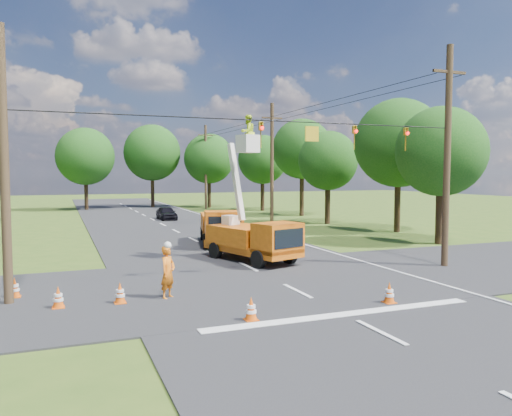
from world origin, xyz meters
name	(u,v)px	position (x,y,z in m)	size (l,w,h in m)	color
ground	(176,232)	(0.00, 20.00, 0.00)	(140.00, 140.00, 0.00)	#355118
road_main	(176,232)	(0.00, 20.00, 0.00)	(12.00, 100.00, 0.06)	black
road_cross	(275,281)	(0.00, 2.00, 0.00)	(56.00, 10.00, 0.07)	black
stop_bar	(345,316)	(0.00, -3.20, 0.00)	(9.00, 0.45, 0.02)	silver
edge_line	(248,229)	(5.60, 20.00, 0.00)	(0.12, 90.00, 0.02)	silver
bucket_truck	(253,230)	(0.77, 6.39, 1.54)	(3.49, 5.72, 7.09)	orange
second_truck	(221,226)	(1.08, 12.44, 1.12)	(3.34, 6.06, 2.15)	orange
ground_worker	(168,272)	(-4.51, 0.80, 0.91)	(0.66, 0.43, 1.81)	orange
distant_car	(166,213)	(1.23, 29.60, 0.62)	(1.46, 3.64, 1.24)	black
traffic_cone_0	(251,309)	(-2.81, -2.69, 0.36)	(0.38, 0.38, 0.71)	#E2530B
traffic_cone_1	(389,293)	(2.10, -2.54, 0.36)	(0.38, 0.38, 0.71)	#E2530B
traffic_cone_2	(259,253)	(1.20, 6.69, 0.36)	(0.38, 0.38, 0.71)	#E2530B
traffic_cone_3	(251,242)	(2.22, 10.48, 0.36)	(0.38, 0.38, 0.71)	#E2530B
traffic_cone_4	(120,293)	(-6.12, 0.66, 0.36)	(0.38, 0.38, 0.71)	#E2530B
traffic_cone_5	(58,298)	(-7.99, 0.80, 0.36)	(0.38, 0.38, 0.71)	#E2530B
traffic_cone_6	(15,288)	(-9.38, 2.78, 0.36)	(0.38, 0.38, 0.71)	#E2530B
pole_right_near	(447,155)	(8.50, 2.00, 5.11)	(1.80, 0.30, 10.00)	#4C3823
pole_right_mid	(272,163)	(8.50, 22.00, 5.11)	(1.80, 0.30, 10.00)	#4C3823
pole_right_far	(206,166)	(8.50, 42.00, 5.11)	(1.80, 0.30, 10.00)	#4C3823
pole_left	(4,166)	(-9.50, 2.00, 4.50)	(0.30, 0.30, 9.00)	#4C3823
signal_span	(326,134)	(2.23, 1.99, 5.88)	(18.00, 0.29, 1.07)	black
tree_right_a	(441,152)	(13.50, 8.00, 5.56)	(5.40, 5.40, 8.28)	#382616
tree_right_b	(399,143)	(15.00, 14.00, 6.43)	(6.40, 6.40, 9.65)	#382616
tree_right_c	(328,161)	(13.20, 21.00, 5.31)	(5.00, 5.00, 7.83)	#382616
tree_right_d	(302,149)	(14.80, 29.00, 6.68)	(6.00, 6.00, 9.70)	#382616
tree_right_e	(262,160)	(13.80, 37.00, 5.81)	(5.60, 5.60, 8.63)	#382616
tree_far_a	(85,157)	(-5.00, 45.00, 6.19)	(6.60, 6.60, 9.50)	#382616
tree_far_b	(152,153)	(3.00, 47.00, 6.81)	(7.00, 7.00, 10.32)	#382616
tree_far_c	(209,159)	(9.50, 44.00, 6.06)	(6.20, 6.20, 9.18)	#382616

